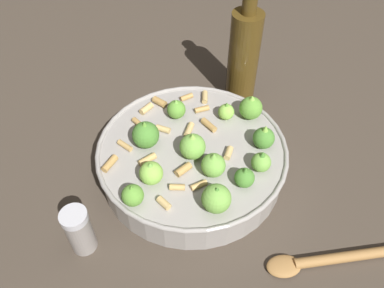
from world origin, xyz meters
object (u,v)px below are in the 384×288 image
at_px(cooking_pan, 193,157).
at_px(wooden_spoon, 334,259).
at_px(pepper_shaker, 79,230).
at_px(olive_oil_bottle, 244,56).

height_order(cooking_pan, wooden_spoon, cooking_pan).
xyz_separation_m(pepper_shaker, wooden_spoon, (-0.37, -0.07, -0.04)).
height_order(pepper_shaker, wooden_spoon, pepper_shaker).
distance_m(pepper_shaker, wooden_spoon, 0.38).
bearing_deg(cooking_pan, olive_oil_bottle, -101.24).
distance_m(cooking_pan, wooden_spoon, 0.28).
xyz_separation_m(cooking_pan, olive_oil_bottle, (-0.04, -0.22, 0.07)).
bearing_deg(pepper_shaker, wooden_spoon, -169.13).
relative_size(cooking_pan, olive_oil_bottle, 1.34).
xyz_separation_m(pepper_shaker, olive_oil_bottle, (-0.17, -0.41, 0.06)).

